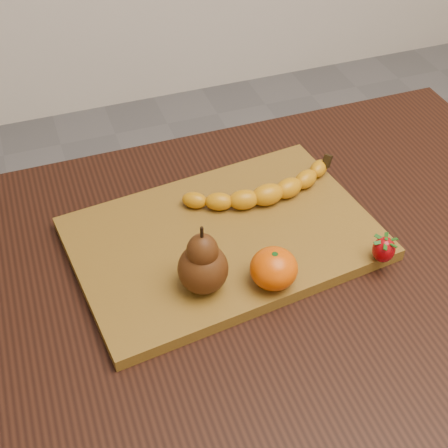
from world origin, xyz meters
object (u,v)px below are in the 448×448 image
object	(u,v)px
table	(273,300)
cutting_board	(224,238)
pear	(203,258)
mandarin	(274,268)

from	to	relation	value
table	cutting_board	size ratio (longest dim) A/B	2.22
table	pear	bearing A→B (deg)	-164.67
table	cutting_board	bearing A→B (deg)	138.88
pear	mandarin	distance (m)	0.10
table	mandarin	xyz separation A→B (m)	(-0.03, -0.06, 0.15)
pear	mandarin	bearing A→B (deg)	-16.07
cutting_board	pear	world-z (taller)	pear
cutting_board	pear	size ratio (longest dim) A/B	4.14
table	mandarin	bearing A→B (deg)	-117.99
pear	mandarin	world-z (taller)	pear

